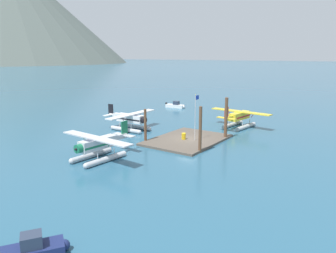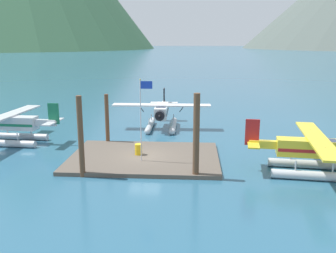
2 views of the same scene
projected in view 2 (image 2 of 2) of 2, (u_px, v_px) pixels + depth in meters
The scene contains 10 objects.
ground_plane at pixel (144, 159), 29.94m from camera, with size 1200.00×1200.00×0.00m, color #285670.
dock_platform at pixel (144, 157), 29.90m from camera, with size 11.79×8.54×0.30m, color brown.
piling_near_left at pixel (81, 137), 25.52m from camera, with size 0.38×0.38×5.72m, color brown.
piling_near_right at pixel (196, 137), 25.24m from camera, with size 0.44×0.44×5.92m, color brown.
piling_far_left at pixel (107, 119), 33.81m from camera, with size 0.36×0.36×4.62m, color brown.
flagpole at pixel (142, 111), 27.77m from camera, with size 0.95×0.10×6.28m.
fuel_drum at pixel (138, 149), 30.06m from camera, with size 0.62×0.62×0.88m.
seaplane_silver_port_fwd at pixel (11, 127), 34.28m from camera, with size 7.98×10.46×3.84m.
seaplane_yellow_stbd_aft at pixel (312, 153), 26.29m from camera, with size 7.95×10.49×3.84m.
seaplane_white_bow_centre at pixel (162, 114), 40.03m from camera, with size 10.42×7.98×3.84m.
Camera 2 is at (3.80, -28.37, 9.33)m, focal length 39.87 mm.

